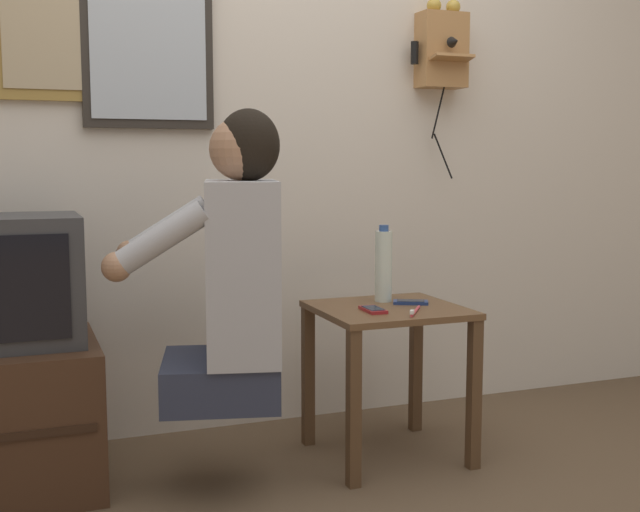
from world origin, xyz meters
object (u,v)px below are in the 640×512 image
at_px(cell_phone_spare, 411,302).
at_px(wall_mirror, 148,40).
at_px(water_bottle, 383,265).
at_px(toothbrush, 415,311).
at_px(cell_phone_held, 373,310).
at_px(person, 233,270).
at_px(wall_phone_antique, 442,48).
at_px(framed_picture, 53,21).

bearing_deg(cell_phone_spare, wall_mirror, 86.55).
xyz_separation_m(water_bottle, toothbrush, (-0.00, -0.25, -0.12)).
bearing_deg(cell_phone_held, person, -175.07).
bearing_deg(wall_mirror, person, -75.28).
relative_size(person, wall_mirror, 1.45).
bearing_deg(water_bottle, wall_mirror, 152.59).
bearing_deg(cell_phone_held, wall_phone_antique, 46.28).
relative_size(wall_phone_antique, cell_phone_spare, 5.30).
distance_m(wall_phone_antique, water_bottle, 1.00).
height_order(person, wall_phone_antique, wall_phone_antique).
xyz_separation_m(person, water_bottle, (0.61, 0.19, -0.04)).
relative_size(framed_picture, toothbrush, 3.65).
bearing_deg(toothbrush, water_bottle, -54.21).
distance_m(wall_mirror, cell_phone_held, 1.27).
relative_size(framed_picture, cell_phone_held, 4.31).
relative_size(person, wall_phone_antique, 1.26).
relative_size(wall_phone_antique, cell_phone_held, 5.77).
xyz_separation_m(wall_phone_antique, water_bottle, (-0.42, -0.35, -0.84)).
relative_size(framed_picture, cell_phone_spare, 3.95).
relative_size(cell_phone_held, toothbrush, 0.85).
bearing_deg(person, cell_phone_spare, -67.27).
xyz_separation_m(cell_phone_spare, toothbrush, (-0.07, -0.16, 0.00)).
bearing_deg(water_bottle, framed_picture, 159.85).
height_order(person, wall_mirror, wall_mirror).
xyz_separation_m(wall_phone_antique, framed_picture, (-1.51, 0.04, 0.02)).
xyz_separation_m(person, wall_phone_antique, (1.03, 0.54, 0.80)).
bearing_deg(person, wall_phone_antique, -48.37).
xyz_separation_m(cell_phone_held, water_bottle, (0.12, 0.17, 0.13)).
bearing_deg(framed_picture, water_bottle, -20.15).
xyz_separation_m(cell_phone_held, toothbrush, (0.12, -0.08, 0.00)).
relative_size(person, cell_phone_spare, 6.68).
distance_m(cell_phone_held, water_bottle, 0.24).
relative_size(water_bottle, toothbrush, 1.87).
bearing_deg(cell_phone_spare, wall_phone_antique, -12.60).
bearing_deg(water_bottle, cell_phone_held, -125.22).
distance_m(framed_picture, water_bottle, 1.44).
height_order(person, cell_phone_held, person).
distance_m(person, cell_phone_held, 0.52).
xyz_separation_m(wall_phone_antique, cell_phone_held, (-0.54, -0.52, -0.96)).
relative_size(cell_phone_held, water_bottle, 0.45).
height_order(framed_picture, cell_phone_spare, framed_picture).
bearing_deg(wall_mirror, framed_picture, 179.45).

